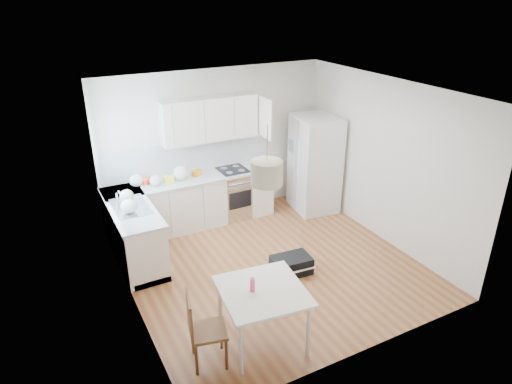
% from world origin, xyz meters
% --- Properties ---
extents(floor, '(4.20, 4.20, 0.00)m').
position_xyz_m(floor, '(0.00, 0.00, 0.00)').
color(floor, brown).
rests_on(floor, ground).
extents(ceiling, '(4.20, 4.20, 0.00)m').
position_xyz_m(ceiling, '(0.00, 0.00, 2.70)').
color(ceiling, white).
rests_on(ceiling, wall_back).
extents(wall_back, '(4.20, 0.00, 4.20)m').
position_xyz_m(wall_back, '(0.00, 2.10, 1.35)').
color(wall_back, silver).
rests_on(wall_back, floor).
extents(wall_left, '(0.00, 4.20, 4.20)m').
position_xyz_m(wall_left, '(-2.10, 0.00, 1.35)').
color(wall_left, silver).
rests_on(wall_left, floor).
extents(wall_right, '(0.00, 4.20, 4.20)m').
position_xyz_m(wall_right, '(2.10, 0.00, 1.35)').
color(wall_right, silver).
rests_on(wall_right, floor).
extents(window_glassblock, '(0.02, 1.00, 1.00)m').
position_xyz_m(window_glassblock, '(-2.09, 1.15, 1.75)').
color(window_glassblock, '#BFE0F9').
rests_on(window_glassblock, wall_left).
extents(cabinets_back, '(3.00, 0.60, 0.88)m').
position_xyz_m(cabinets_back, '(-0.60, 1.80, 0.44)').
color(cabinets_back, white).
rests_on(cabinets_back, floor).
extents(cabinets_left, '(0.60, 1.80, 0.88)m').
position_xyz_m(cabinets_left, '(-1.80, 1.20, 0.44)').
color(cabinets_left, white).
rests_on(cabinets_left, floor).
extents(counter_back, '(3.02, 0.64, 0.04)m').
position_xyz_m(counter_back, '(-0.60, 1.80, 0.90)').
color(counter_back, silver).
rests_on(counter_back, cabinets_back).
extents(counter_left, '(0.64, 1.82, 0.04)m').
position_xyz_m(counter_left, '(-1.80, 1.20, 0.90)').
color(counter_left, silver).
rests_on(counter_left, cabinets_left).
extents(backsplash_back, '(3.00, 0.01, 0.58)m').
position_xyz_m(backsplash_back, '(-0.60, 2.09, 1.21)').
color(backsplash_back, white).
rests_on(backsplash_back, wall_back).
extents(backsplash_left, '(0.01, 1.80, 0.58)m').
position_xyz_m(backsplash_left, '(-2.09, 1.20, 1.21)').
color(backsplash_left, white).
rests_on(backsplash_left, wall_left).
extents(upper_cabinets, '(1.70, 0.32, 0.75)m').
position_xyz_m(upper_cabinets, '(-0.15, 1.94, 1.88)').
color(upper_cabinets, white).
rests_on(upper_cabinets, wall_back).
extents(range_oven, '(0.50, 0.61, 0.88)m').
position_xyz_m(range_oven, '(0.20, 1.80, 0.44)').
color(range_oven, silver).
rests_on(range_oven, floor).
extents(sink, '(0.50, 0.80, 0.16)m').
position_xyz_m(sink, '(-1.80, 1.15, 0.92)').
color(sink, silver).
rests_on(sink, counter_left).
extents(refrigerator, '(0.98, 1.01, 1.80)m').
position_xyz_m(refrigerator, '(1.73, 1.41, 0.90)').
color(refrigerator, white).
rests_on(refrigerator, floor).
extents(dining_table, '(1.07, 1.07, 0.76)m').
position_xyz_m(dining_table, '(-0.92, -1.40, 0.68)').
color(dining_table, beige).
rests_on(dining_table, floor).
extents(dining_chair, '(0.47, 0.47, 0.93)m').
position_xyz_m(dining_chair, '(-1.60, -1.40, 0.47)').
color(dining_chair, '#4E3217').
rests_on(dining_chair, floor).
extents(drink_bottle, '(0.07, 0.07, 0.20)m').
position_xyz_m(drink_bottle, '(-1.03, -1.36, 0.86)').
color(drink_bottle, '#DB3C63').
rests_on(drink_bottle, dining_table).
extents(gym_bag, '(0.61, 0.43, 0.27)m').
position_xyz_m(gym_bag, '(0.17, -0.31, 0.13)').
color(gym_bag, black).
rests_on(gym_bag, floor).
extents(pendant_lamp, '(0.41, 0.41, 0.26)m').
position_xyz_m(pendant_lamp, '(-0.84, -1.34, 2.18)').
color(pendant_lamp, beige).
rests_on(pendant_lamp, ceiling).
extents(grocery_bag_a, '(0.23, 0.19, 0.21)m').
position_xyz_m(grocery_bag_a, '(-1.52, 1.87, 1.02)').
color(grocery_bag_a, white).
rests_on(grocery_bag_a, counter_back).
extents(grocery_bag_b, '(0.21, 0.17, 0.18)m').
position_xyz_m(grocery_bag_b, '(-1.23, 1.75, 1.01)').
color(grocery_bag_b, white).
rests_on(grocery_bag_b, counter_back).
extents(grocery_bag_c, '(0.28, 0.23, 0.25)m').
position_xyz_m(grocery_bag_c, '(-0.76, 1.80, 1.04)').
color(grocery_bag_c, white).
rests_on(grocery_bag_c, counter_back).
extents(grocery_bag_d, '(0.21, 0.18, 0.19)m').
position_xyz_m(grocery_bag_d, '(-1.80, 1.37, 1.02)').
color(grocery_bag_d, white).
rests_on(grocery_bag_d, counter_back).
extents(grocery_bag_e, '(0.24, 0.21, 0.22)m').
position_xyz_m(grocery_bag_e, '(-1.86, 0.94, 1.03)').
color(grocery_bag_e, white).
rests_on(grocery_bag_e, counter_left).
extents(snack_orange, '(0.18, 0.15, 0.11)m').
position_xyz_m(snack_orange, '(-0.47, 1.85, 0.97)').
color(snack_orange, orange).
rests_on(snack_orange, counter_back).
extents(snack_yellow, '(0.18, 0.14, 0.11)m').
position_xyz_m(snack_yellow, '(-0.98, 1.80, 0.97)').
color(snack_yellow, yellow).
rests_on(snack_yellow, counter_back).
extents(snack_red, '(0.17, 0.16, 0.10)m').
position_xyz_m(snack_red, '(-1.34, 1.90, 0.97)').
color(snack_red, red).
rests_on(snack_red, counter_back).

